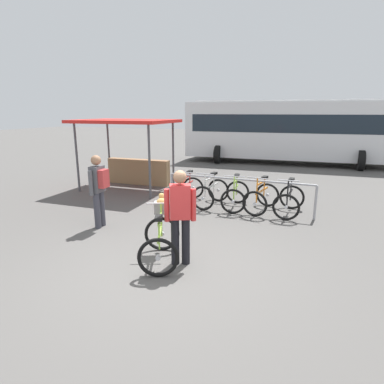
{
  "coord_description": "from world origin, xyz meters",
  "views": [
    {
      "loc": [
        2.23,
        -4.52,
        2.57
      ],
      "look_at": [
        -0.11,
        1.3,
        1.0
      ],
      "focal_mm": 30.35,
      "sensor_mm": 36.0,
      "label": 1
    }
  ],
  "objects_px": {
    "racked_bike_lime": "(235,195)",
    "racked_bike_orange": "(261,198)",
    "racked_bike_white": "(211,193)",
    "market_stall": "(132,147)",
    "racked_bike_black": "(289,201)",
    "bus_distant": "(288,128)",
    "featured_bicycle": "(161,234)",
    "pedestrian_with_backpack": "(99,187)",
    "racked_bike_red": "(188,190)",
    "person_with_featured_bike": "(180,214)"
  },
  "relations": [
    {
      "from": "racked_bike_lime",
      "to": "racked_bike_orange",
      "type": "xyz_separation_m",
      "value": [
        0.7,
        -0.01,
        -0.0
      ]
    },
    {
      "from": "racked_bike_white",
      "to": "racked_bike_orange",
      "type": "height_order",
      "value": "same"
    },
    {
      "from": "market_stall",
      "to": "racked_bike_black",
      "type": "bearing_deg",
      "value": -13.31
    },
    {
      "from": "racked_bike_black",
      "to": "bus_distant",
      "type": "distance_m",
      "value": 8.95
    },
    {
      "from": "featured_bicycle",
      "to": "pedestrian_with_backpack",
      "type": "distance_m",
      "value": 2.31
    },
    {
      "from": "racked_bike_red",
      "to": "person_with_featured_bike",
      "type": "height_order",
      "value": "person_with_featured_bike"
    },
    {
      "from": "racked_bike_white",
      "to": "bus_distant",
      "type": "bearing_deg",
      "value": 83.02
    },
    {
      "from": "racked_bike_red",
      "to": "featured_bicycle",
      "type": "relative_size",
      "value": 0.93
    },
    {
      "from": "racked_bike_lime",
      "to": "pedestrian_with_backpack",
      "type": "height_order",
      "value": "pedestrian_with_backpack"
    },
    {
      "from": "racked_bike_lime",
      "to": "racked_bike_orange",
      "type": "relative_size",
      "value": 0.98
    },
    {
      "from": "racked_bike_red",
      "to": "bus_distant",
      "type": "relative_size",
      "value": 0.11
    },
    {
      "from": "racked_bike_orange",
      "to": "bus_distant",
      "type": "distance_m",
      "value": 8.88
    },
    {
      "from": "bus_distant",
      "to": "market_stall",
      "type": "xyz_separation_m",
      "value": [
        -4.36,
        -7.51,
        -0.35
      ]
    },
    {
      "from": "featured_bicycle",
      "to": "racked_bike_black",
      "type": "bearing_deg",
      "value": 62.56
    },
    {
      "from": "racked_bike_black",
      "to": "person_with_featured_bike",
      "type": "relative_size",
      "value": 0.69
    },
    {
      "from": "racked_bike_lime",
      "to": "racked_bike_orange",
      "type": "bearing_deg",
      "value": -0.83
    },
    {
      "from": "person_with_featured_bike",
      "to": "pedestrian_with_backpack",
      "type": "xyz_separation_m",
      "value": [
        -2.43,
        1.01,
        0.03
      ]
    },
    {
      "from": "racked_bike_orange",
      "to": "featured_bicycle",
      "type": "relative_size",
      "value": 0.95
    },
    {
      "from": "person_with_featured_bike",
      "to": "pedestrian_with_backpack",
      "type": "height_order",
      "value": "same"
    },
    {
      "from": "featured_bicycle",
      "to": "person_with_featured_bike",
      "type": "height_order",
      "value": "person_with_featured_bike"
    },
    {
      "from": "racked_bike_red",
      "to": "racked_bike_black",
      "type": "distance_m",
      "value": 2.8
    },
    {
      "from": "racked_bike_black",
      "to": "market_stall",
      "type": "distance_m",
      "value": 5.63
    },
    {
      "from": "person_with_featured_bike",
      "to": "racked_bike_white",
      "type": "bearing_deg",
      "value": 100.44
    },
    {
      "from": "racked_bike_red",
      "to": "pedestrian_with_backpack",
      "type": "bearing_deg",
      "value": -112.59
    },
    {
      "from": "racked_bike_white",
      "to": "racked_bike_orange",
      "type": "distance_m",
      "value": 1.4
    },
    {
      "from": "featured_bicycle",
      "to": "market_stall",
      "type": "height_order",
      "value": "market_stall"
    },
    {
      "from": "racked_bike_black",
      "to": "featured_bicycle",
      "type": "distance_m",
      "value": 3.98
    },
    {
      "from": "bus_distant",
      "to": "racked_bike_black",
      "type": "bearing_deg",
      "value": -83.32
    },
    {
      "from": "person_with_featured_bike",
      "to": "bus_distant",
      "type": "distance_m",
      "value": 12.36
    },
    {
      "from": "bus_distant",
      "to": "featured_bicycle",
      "type": "bearing_deg",
      "value": -93.73
    },
    {
      "from": "racked_bike_white",
      "to": "person_with_featured_bike",
      "type": "xyz_separation_m",
      "value": [
        0.66,
        -3.58,
        0.54
      ]
    },
    {
      "from": "racked_bike_lime",
      "to": "person_with_featured_bike",
      "type": "relative_size",
      "value": 0.72
    },
    {
      "from": "racked_bike_white",
      "to": "racked_bike_black",
      "type": "height_order",
      "value": "same"
    },
    {
      "from": "racked_bike_orange",
      "to": "racked_bike_black",
      "type": "bearing_deg",
      "value": -0.83
    },
    {
      "from": "racked_bike_white",
      "to": "racked_bike_lime",
      "type": "bearing_deg",
      "value": -0.83
    },
    {
      "from": "racked_bike_black",
      "to": "bus_distant",
      "type": "height_order",
      "value": "bus_distant"
    },
    {
      "from": "racked_bike_black",
      "to": "featured_bicycle",
      "type": "height_order",
      "value": "featured_bicycle"
    },
    {
      "from": "bus_distant",
      "to": "market_stall",
      "type": "height_order",
      "value": "bus_distant"
    },
    {
      "from": "racked_bike_orange",
      "to": "market_stall",
      "type": "relative_size",
      "value": 0.38
    },
    {
      "from": "racked_bike_red",
      "to": "bus_distant",
      "type": "height_order",
      "value": "bus_distant"
    },
    {
      "from": "person_with_featured_bike",
      "to": "racked_bike_red",
      "type": "bearing_deg",
      "value": 110.74
    },
    {
      "from": "pedestrian_with_backpack",
      "to": "racked_bike_black",
      "type": "bearing_deg",
      "value": 33.23
    },
    {
      "from": "featured_bicycle",
      "to": "bus_distant",
      "type": "height_order",
      "value": "bus_distant"
    },
    {
      "from": "racked_bike_red",
      "to": "racked_bike_white",
      "type": "bearing_deg",
      "value": -0.83
    },
    {
      "from": "pedestrian_with_backpack",
      "to": "bus_distant",
      "type": "distance_m",
      "value": 11.7
    },
    {
      "from": "racked_bike_orange",
      "to": "person_with_featured_bike",
      "type": "relative_size",
      "value": 0.73
    },
    {
      "from": "racked_bike_lime",
      "to": "featured_bicycle",
      "type": "bearing_deg",
      "value": -96.94
    },
    {
      "from": "racked_bike_white",
      "to": "market_stall",
      "type": "bearing_deg",
      "value": 159.28
    },
    {
      "from": "racked_bike_black",
      "to": "market_stall",
      "type": "xyz_separation_m",
      "value": [
        -5.39,
        1.28,
        1.03
      ]
    },
    {
      "from": "pedestrian_with_backpack",
      "to": "person_with_featured_bike",
      "type": "bearing_deg",
      "value": -22.62
    }
  ]
}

